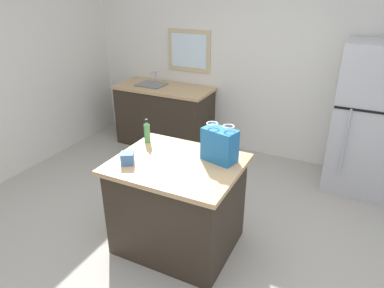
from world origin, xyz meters
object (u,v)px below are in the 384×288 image
at_px(kitchen_island, 178,204).
at_px(bottle, 147,132).
at_px(refrigerator, 371,120).
at_px(shopping_bag, 220,145).
at_px(small_box, 127,158).

xyz_separation_m(kitchen_island, bottle, (-0.46, 0.25, 0.55)).
distance_m(refrigerator, shopping_bag, 2.10).
bearing_deg(small_box, shopping_bag, 30.53).
xyz_separation_m(refrigerator, shopping_bag, (-1.18, -1.73, 0.17)).
height_order(kitchen_island, bottle, bottle).
bearing_deg(bottle, small_box, -78.46).
height_order(kitchen_island, shopping_bag, shopping_bag).
relative_size(refrigerator, bottle, 7.36).
bearing_deg(refrigerator, bottle, -139.40).
bearing_deg(bottle, refrigerator, 40.60).
height_order(kitchen_island, refrigerator, refrigerator).
xyz_separation_m(kitchen_island, refrigerator, (1.49, 1.92, 0.43)).
distance_m(kitchen_island, small_box, 0.65).
height_order(shopping_bag, small_box, shopping_bag).
distance_m(kitchen_island, bottle, 0.76).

